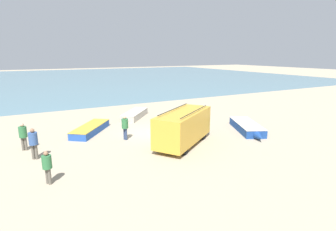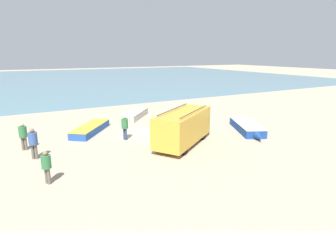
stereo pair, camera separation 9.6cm
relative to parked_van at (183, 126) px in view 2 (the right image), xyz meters
name	(u,v)px [view 2 (the right image)]	position (x,y,z in m)	size (l,w,h in m)	color
ground_plane	(151,134)	(-0.92, 3.17, -1.22)	(200.00, 200.00, 0.00)	tan
sea_water	(65,79)	(-0.92, 55.17, -1.22)	(120.00, 80.00, 0.01)	slate
parked_van	(183,126)	(0.00, 0.00, 0.00)	(5.50, 4.62, 2.36)	gold
fishing_rowboat_0	(247,127)	(5.97, 0.23, -0.91)	(3.20, 5.17, 0.63)	navy
fishing_rowboat_1	(136,114)	(-0.08, 8.67, -0.91)	(3.95, 4.40, 0.63)	#ADA89E
fishing_rowboat_2	(187,115)	(4.08, 6.18, -0.93)	(3.77, 1.44, 0.58)	#234CA3
fishing_rowboat_3	(92,128)	(-4.83, 5.76, -0.94)	(3.89, 4.74, 0.56)	#234CA3
fisherman_0	(23,134)	(-9.40, 3.68, -0.17)	(0.46, 0.46, 1.77)	#5B564C
fisherman_1	(33,141)	(-8.88, 1.80, -0.13)	(0.48, 0.48, 1.83)	#5B564C
fisherman_2	(46,164)	(-8.41, -1.80, -0.26)	(0.42, 0.42, 1.62)	#5B564C
fisherman_3	(125,125)	(-3.14, 2.72, -0.19)	(0.45, 0.45, 1.73)	navy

